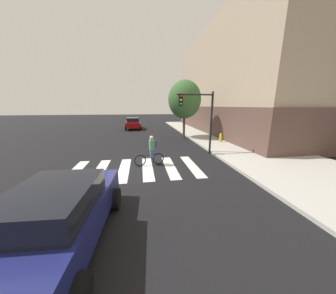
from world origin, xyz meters
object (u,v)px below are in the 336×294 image
traffic_light_near (200,112)px  street_tree_near (185,100)px  sedan_mid (133,123)px  sedan_near (58,216)px  fire_hydrant (221,138)px  cyclist (151,151)px

traffic_light_near → street_tree_near: street_tree_near is taller
sedan_mid → sedan_near: bearing=-92.0°
sedan_mid → fire_hydrant: sedan_mid is taller
sedan_mid → street_tree_near: (5.54, -8.31, 3.05)m
fire_hydrant → street_tree_near: bearing=131.1°
sedan_mid → fire_hydrant: bearing=-54.2°
traffic_light_near → sedan_mid: bearing=109.6°
traffic_light_near → fire_hydrant: size_ratio=5.38×
fire_hydrant → street_tree_near: size_ratio=0.14×
sedan_mid → street_tree_near: size_ratio=0.83×
sedan_near → fire_hydrant: size_ratio=6.03×
traffic_light_near → street_tree_near: (0.44, 5.98, 1.03)m
sedan_near → traffic_light_near: 9.59m
traffic_light_near → sedan_near: bearing=-128.7°
street_tree_near → fire_hydrant: bearing=-48.9°
sedan_mid → cyclist: bearing=-83.9°
cyclist → street_tree_near: (3.83, 7.78, 3.05)m
cyclist → sedan_mid: bearing=96.1°
sedan_mid → street_tree_near: street_tree_near is taller
cyclist → street_tree_near: 9.19m
sedan_near → street_tree_near: 15.03m
traffic_light_near → street_tree_near: size_ratio=0.73×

